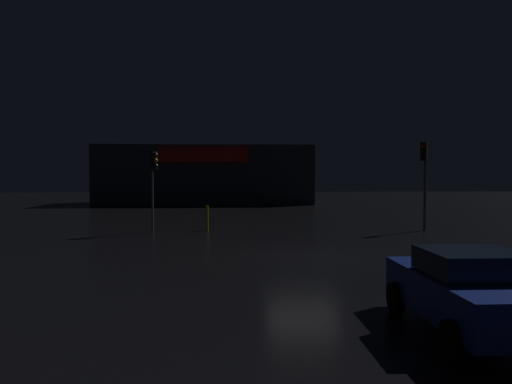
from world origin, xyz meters
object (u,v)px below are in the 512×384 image
at_px(traffic_signal_main, 425,168).
at_px(car_near, 470,290).
at_px(traffic_signal_cross_left, 154,169).
at_px(store_building, 205,175).

distance_m(traffic_signal_main, car_near, 17.07).
xyz_separation_m(traffic_signal_main, traffic_signal_cross_left, (-13.60, -0.02, -0.06)).
distance_m(traffic_signal_cross_left, car_near, 17.97).
distance_m(traffic_signal_main, traffic_signal_cross_left, 13.60).
relative_size(traffic_signal_main, traffic_signal_cross_left, 1.12).
relative_size(traffic_signal_cross_left, car_near, 0.99).
bearing_deg(car_near, traffic_signal_main, 70.62).
xyz_separation_m(traffic_signal_cross_left, car_near, (7.99, -15.93, -2.33)).
relative_size(store_building, car_near, 4.98).
bearing_deg(car_near, traffic_signal_cross_left, 116.64).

